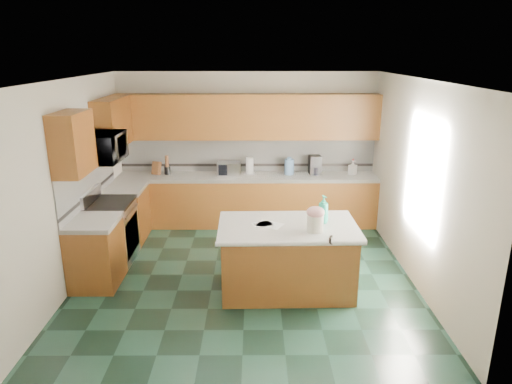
{
  "coord_description": "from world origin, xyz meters",
  "views": [
    {
      "loc": [
        0.13,
        -5.83,
        3.04
      ],
      "look_at": [
        0.15,
        0.35,
        1.12
      ],
      "focal_mm": 32.0,
      "sensor_mm": 36.0,
      "label": 1
    }
  ],
  "objects_px": {
    "island_base": "(287,260)",
    "treat_jar": "(315,223)",
    "soap_bottle_island": "(323,209)",
    "toaster_oven": "(229,168)",
    "coffee_maker": "(315,165)",
    "island_top": "(288,227)",
    "knife_block": "(156,168)"
  },
  "relations": [
    {
      "from": "knife_block",
      "to": "toaster_oven",
      "type": "bearing_deg",
      "value": 16.37
    },
    {
      "from": "treat_jar",
      "to": "soap_bottle_island",
      "type": "height_order",
      "value": "soap_bottle_island"
    },
    {
      "from": "treat_jar",
      "to": "knife_block",
      "type": "distance_m",
      "value": 3.66
    },
    {
      "from": "soap_bottle_island",
      "to": "toaster_oven",
      "type": "bearing_deg",
      "value": 98.06
    },
    {
      "from": "island_base",
      "to": "island_top",
      "type": "bearing_deg",
      "value": 152.33
    },
    {
      "from": "soap_bottle_island",
      "to": "toaster_oven",
      "type": "xyz_separation_m",
      "value": [
        -1.33,
        2.39,
        -0.07
      ]
    },
    {
      "from": "treat_jar",
      "to": "coffee_maker",
      "type": "bearing_deg",
      "value": 67.53
    },
    {
      "from": "island_base",
      "to": "coffee_maker",
      "type": "relative_size",
      "value": 4.93
    },
    {
      "from": "soap_bottle_island",
      "to": "treat_jar",
      "type": "bearing_deg",
      "value": -136.45
    },
    {
      "from": "treat_jar",
      "to": "island_top",
      "type": "bearing_deg",
      "value": 130.01
    },
    {
      "from": "toaster_oven",
      "to": "coffee_maker",
      "type": "xyz_separation_m",
      "value": [
        1.54,
        0.03,
        0.05
      ]
    },
    {
      "from": "coffee_maker",
      "to": "island_top",
      "type": "bearing_deg",
      "value": -110.25
    },
    {
      "from": "island_top",
      "to": "knife_block",
      "type": "bearing_deg",
      "value": 130.29
    },
    {
      "from": "island_base",
      "to": "treat_jar",
      "type": "xyz_separation_m",
      "value": [
        0.32,
        -0.22,
        0.6
      ]
    },
    {
      "from": "toaster_oven",
      "to": "coffee_maker",
      "type": "bearing_deg",
      "value": 4.07
    },
    {
      "from": "soap_bottle_island",
      "to": "coffee_maker",
      "type": "bearing_deg",
      "value": 64.13
    },
    {
      "from": "knife_block",
      "to": "toaster_oven",
      "type": "height_order",
      "value": "knife_block"
    },
    {
      "from": "coffee_maker",
      "to": "soap_bottle_island",
      "type": "bearing_deg",
      "value": -100.28
    },
    {
      "from": "soap_bottle_island",
      "to": "knife_block",
      "type": "relative_size",
      "value": 1.55
    },
    {
      "from": "island_base",
      "to": "island_top",
      "type": "xyz_separation_m",
      "value": [
        -0.0,
        0.0,
        0.46
      ]
    },
    {
      "from": "island_base",
      "to": "knife_block",
      "type": "height_order",
      "value": "knife_block"
    },
    {
      "from": "island_base",
      "to": "toaster_oven",
      "type": "relative_size",
      "value": 4.19
    },
    {
      "from": "soap_bottle_island",
      "to": "coffee_maker",
      "type": "xyz_separation_m",
      "value": [
        0.2,
        2.42,
        -0.01
      ]
    },
    {
      "from": "island_base",
      "to": "treat_jar",
      "type": "distance_m",
      "value": 0.71
    },
    {
      "from": "island_base",
      "to": "knife_block",
      "type": "xyz_separation_m",
      "value": [
        -2.17,
        2.46,
        0.61
      ]
    },
    {
      "from": "toaster_oven",
      "to": "treat_jar",
      "type": "bearing_deg",
      "value": -63.04
    },
    {
      "from": "soap_bottle_island",
      "to": "toaster_oven",
      "type": "distance_m",
      "value": 2.74
    },
    {
      "from": "island_top",
      "to": "soap_bottle_island",
      "type": "xyz_separation_m",
      "value": [
        0.45,
        0.07,
        0.21
      ]
    },
    {
      "from": "island_base",
      "to": "toaster_oven",
      "type": "bearing_deg",
      "value": 108.53
    },
    {
      "from": "coffee_maker",
      "to": "knife_block",
      "type": "bearing_deg",
      "value": 175.11
    },
    {
      "from": "island_top",
      "to": "toaster_oven",
      "type": "bearing_deg",
      "value": 108.53
    },
    {
      "from": "island_top",
      "to": "treat_jar",
      "type": "bearing_deg",
      "value": -35.79
    }
  ]
}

